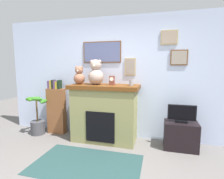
{
  "coord_description": "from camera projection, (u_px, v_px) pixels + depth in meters",
  "views": [
    {
      "loc": [
        0.92,
        -1.75,
        1.56
      ],
      "look_at": [
        0.02,
        1.65,
        1.09
      ],
      "focal_mm": 28.08,
      "sensor_mm": 36.0,
      "label": 1
    }
  ],
  "objects": [
    {
      "name": "teddy_bear_tan",
      "position": [
        96.0,
        73.0,
        3.57
      ],
      "size": [
        0.32,
        0.32,
        0.51
      ],
      "color": "tan",
      "rests_on": "fireplace"
    },
    {
      "name": "fireplace",
      "position": [
        105.0,
        113.0,
        3.65
      ],
      "size": [
        1.41,
        0.65,
        1.18
      ],
      "color": "olive",
      "rests_on": "ground_plane"
    },
    {
      "name": "teddy_bear_grey",
      "position": [
        79.0,
        76.0,
        3.67
      ],
      "size": [
        0.23,
        0.23,
        0.38
      ],
      "color": "#915E46",
      "rests_on": "fireplace"
    },
    {
      "name": "back_wall",
      "position": [
        115.0,
        78.0,
        3.86
      ],
      "size": [
        5.2,
        0.15,
        2.6
      ],
      "color": "silver",
      "rests_on": "ground_plane"
    },
    {
      "name": "bookshelf",
      "position": [
        56.0,
        109.0,
        4.05
      ],
      "size": [
        0.42,
        0.16,
        1.25
      ],
      "color": "brown",
      "rests_on": "ground_plane"
    },
    {
      "name": "potted_plant",
      "position": [
        37.0,
        118.0,
        4.0
      ],
      "size": [
        0.52,
        0.49,
        0.89
      ],
      "color": "#3F3F44",
      "rests_on": "ground_plane"
    },
    {
      "name": "candle_jar",
      "position": [
        131.0,
        83.0,
        3.41
      ],
      "size": [
        0.07,
        0.07,
        0.11
      ],
      "primitive_type": "cylinder",
      "color": "gray",
      "rests_on": "fireplace"
    },
    {
      "name": "mantel_clock",
      "position": [
        112.0,
        80.0,
        3.5
      ],
      "size": [
        0.1,
        0.08,
        0.19
      ],
      "color": "brown",
      "rests_on": "fireplace"
    },
    {
      "name": "area_rug",
      "position": [
        87.0,
        164.0,
        2.8
      ],
      "size": [
        1.72,
        1.02,
        0.01
      ],
      "primitive_type": "cube",
      "color": "#213C3B",
      "rests_on": "ground_plane"
    },
    {
      "name": "tv_stand",
      "position": [
        181.0,
        135.0,
        3.31
      ],
      "size": [
        0.6,
        0.4,
        0.52
      ],
      "primitive_type": "cube",
      "color": "black",
      "rests_on": "ground_plane"
    },
    {
      "name": "television",
      "position": [
        182.0,
        114.0,
        3.25
      ],
      "size": [
        0.5,
        0.14,
        0.33
      ],
      "color": "black",
      "rests_on": "tv_stand"
    }
  ]
}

